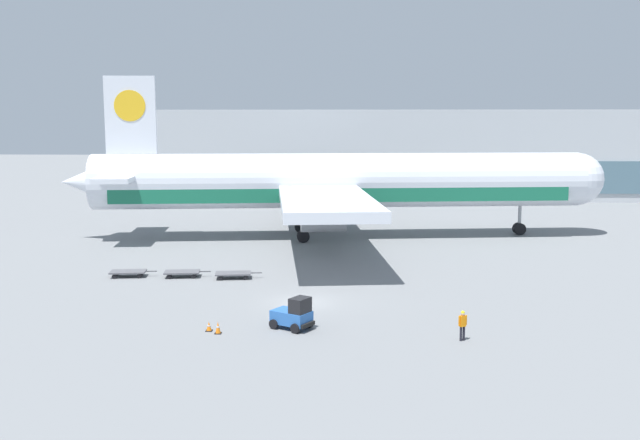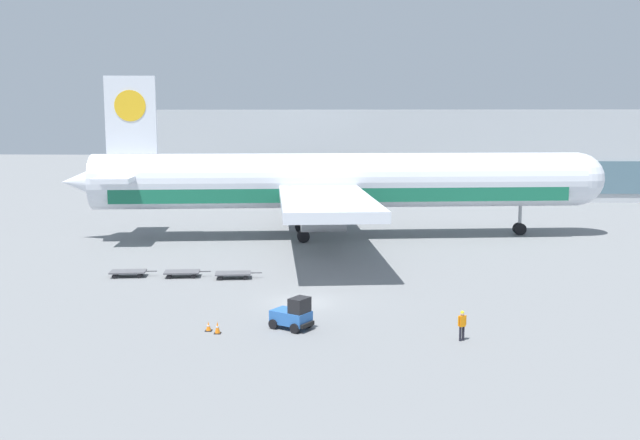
# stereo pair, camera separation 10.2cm
# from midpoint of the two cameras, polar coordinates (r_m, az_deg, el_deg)

# --- Properties ---
(ground_plane) EXTENTS (400.00, 400.00, 0.00)m
(ground_plane) POSITION_cam_midpoint_polar(r_m,az_deg,el_deg) (49.80, -1.37, -6.60)
(ground_plane) COLOR slate
(terminal_building) EXTENTS (90.00, 18.20, 14.00)m
(terminal_building) POSITION_cam_midpoint_polar(r_m,az_deg,el_deg) (118.79, 8.92, 5.29)
(terminal_building) COLOR #B2B7BC
(terminal_building) RESTS_ON ground_plane
(airplane_main) EXTENTS (57.98, 48.61, 17.00)m
(airplane_main) POSITION_cam_midpoint_polar(r_m,az_deg,el_deg) (76.13, 1.11, 2.99)
(airplane_main) COLOR silver
(airplane_main) RESTS_ON ground_plane
(baggage_tug_foreground) EXTENTS (2.82, 2.55, 2.00)m
(baggage_tug_foreground) POSITION_cam_midpoint_polar(r_m,az_deg,el_deg) (43.53, -2.09, -7.58)
(baggage_tug_foreground) COLOR #2D66B7
(baggage_tug_foreground) RESTS_ON ground_plane
(baggage_dolly_lead) EXTENTS (3.77, 1.86, 0.48)m
(baggage_dolly_lead) POSITION_cam_midpoint_polar(r_m,az_deg,el_deg) (59.60, -15.04, -4.04)
(baggage_dolly_lead) COLOR #56565B
(baggage_dolly_lead) RESTS_ON ground_plane
(baggage_dolly_second) EXTENTS (3.77, 1.86, 0.48)m
(baggage_dolly_second) POSITION_cam_midpoint_polar(r_m,az_deg,el_deg) (58.52, -10.92, -4.13)
(baggage_dolly_second) COLOR #56565B
(baggage_dolly_second) RESTS_ON ground_plane
(baggage_dolly_third) EXTENTS (3.77, 1.86, 0.48)m
(baggage_dolly_third) POSITION_cam_midpoint_polar(r_m,az_deg,el_deg) (57.38, -6.91, -4.28)
(baggage_dolly_third) COLOR #56565B
(baggage_dolly_third) RESTS_ON ground_plane
(ground_crew_near) EXTENTS (0.52, 0.36, 1.77)m
(ground_crew_near) POSITION_cam_midpoint_polar(r_m,az_deg,el_deg) (42.00, 11.37, -8.09)
(ground_crew_near) COLOR black
(ground_crew_near) RESTS_ON ground_plane
(traffic_cone_near) EXTENTS (0.40, 0.40, 0.58)m
(traffic_cone_near) POSITION_cam_midpoint_polar(r_m,az_deg,el_deg) (43.74, -8.85, -8.41)
(traffic_cone_near) COLOR black
(traffic_cone_near) RESTS_ON ground_plane
(traffic_cone_far) EXTENTS (0.40, 0.40, 0.73)m
(traffic_cone_far) POSITION_cam_midpoint_polar(r_m,az_deg,el_deg) (43.14, -8.14, -8.53)
(traffic_cone_far) COLOR black
(traffic_cone_far) RESTS_ON ground_plane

